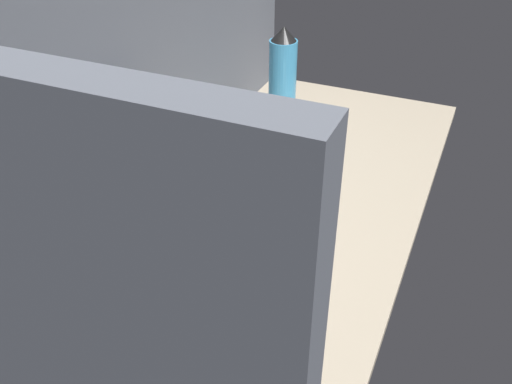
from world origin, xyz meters
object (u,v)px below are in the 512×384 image
at_px(keyboard, 242,278).
at_px(mouse, 193,369).
at_px(monitor, 115,186).
at_px(lava_lamp, 282,97).

relative_size(keyboard, mouse, 3.85).
height_order(monitor, lava_lamp, lava_lamp).
relative_size(keyboard, lava_lamp, 0.94).
xyz_separation_m(keyboard, mouse, (-0.28, -0.02, 0.01)).
bearing_deg(lava_lamp, mouse, -168.79).
bearing_deg(mouse, monitor, 42.44).
relative_size(monitor, mouse, 4.99).
bearing_deg(lava_lamp, monitor, 168.77).
bearing_deg(monitor, keyboard, -83.96).
height_order(monitor, keyboard, monitor).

